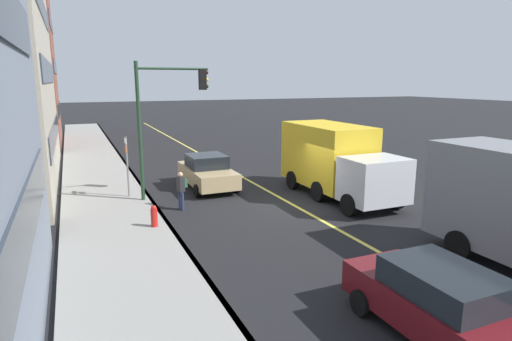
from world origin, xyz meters
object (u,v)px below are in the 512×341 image
at_px(fire_hydrant, 154,218).
at_px(street_sign_post, 127,163).
at_px(pedestrian_with_backpack, 181,188).
at_px(car_tan, 207,172).
at_px(car_maroon, 441,304).
at_px(truck_yellow, 336,160).
at_px(traffic_light_mast, 165,108).

bearing_deg(fire_hydrant, street_sign_post, 3.82).
bearing_deg(fire_hydrant, pedestrian_with_backpack, -35.92).
bearing_deg(pedestrian_with_backpack, car_tan, -33.40).
height_order(car_maroon, street_sign_post, street_sign_post).
relative_size(truck_yellow, street_sign_post, 2.40).
bearing_deg(car_maroon, fire_hydrant, 24.65).
relative_size(car_tan, truck_yellow, 0.66).
distance_m(truck_yellow, fire_hydrant, 8.79).
bearing_deg(traffic_light_mast, street_sign_post, 63.69).
bearing_deg(truck_yellow, car_maroon, 156.96).
distance_m(car_tan, fire_hydrant, 6.37).
height_order(car_tan, fire_hydrant, car_tan).
bearing_deg(truck_yellow, fire_hydrant, 99.15).
xyz_separation_m(traffic_light_mast, fire_hydrant, (-3.75, 1.33, -3.64)).
height_order(street_sign_post, fire_hydrant, street_sign_post).
bearing_deg(car_tan, car_maroon, -177.77).
bearing_deg(car_maroon, pedestrian_with_backpack, 13.31).
xyz_separation_m(street_sign_post, fire_hydrant, (-4.56, -0.30, -1.22)).
xyz_separation_m(car_tan, street_sign_post, (-0.69, 3.90, 0.87)).
bearing_deg(pedestrian_with_backpack, traffic_light_mast, 6.50).
bearing_deg(car_maroon, truck_yellow, -23.04).
relative_size(car_maroon, fire_hydrant, 4.70).
height_order(truck_yellow, traffic_light_mast, traffic_light_mast).
distance_m(car_maroon, truck_yellow, 11.37).
distance_m(car_maroon, car_tan, 14.30).
height_order(pedestrian_with_backpack, traffic_light_mast, traffic_light_mast).
xyz_separation_m(truck_yellow, traffic_light_mast, (2.37, 7.26, 2.39)).
distance_m(car_maroon, fire_hydrant, 9.96).
distance_m(traffic_light_mast, fire_hydrant, 5.40).
distance_m(car_maroon, pedestrian_with_backpack, 11.45).
bearing_deg(car_maroon, street_sign_post, 18.13).
distance_m(car_tan, street_sign_post, 4.05).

